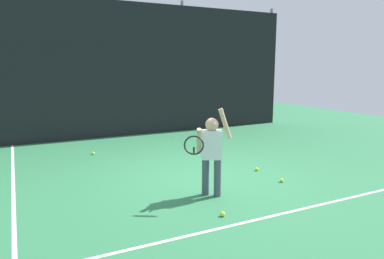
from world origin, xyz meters
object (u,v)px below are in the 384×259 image
object	(u,v)px
tennis_ball_0	(223,214)
tennis_ball_3	(93,153)
tennis_ball_2	(282,180)
tennis_player	(211,150)
tennis_ball_1	(257,169)

from	to	relation	value
tennis_ball_0	tennis_ball_3	distance (m)	4.26
tennis_ball_0	tennis_ball_2	xyz separation A→B (m)	(1.65, 0.75, 0.00)
tennis_player	tennis_ball_2	world-z (taller)	tennis_player
tennis_ball_3	tennis_ball_1	bearing A→B (deg)	-46.73
tennis_player	tennis_ball_2	bearing A→B (deg)	27.54
tennis_ball_0	tennis_ball_3	world-z (taller)	same
tennis_ball_2	tennis_ball_3	size ratio (longest dim) A/B	1.00
tennis_ball_2	tennis_ball_3	xyz separation A→B (m)	(-2.50, 3.42, 0.00)
tennis_ball_2	tennis_ball_0	bearing A→B (deg)	-155.42
tennis_ball_0	tennis_ball_1	xyz separation A→B (m)	(1.68, 1.49, 0.00)
tennis_ball_1	tennis_ball_3	distance (m)	3.69
tennis_player	tennis_ball_0	xyz separation A→B (m)	(-0.24, -0.74, -0.69)
tennis_ball_0	tennis_ball_2	world-z (taller)	same
tennis_ball_1	tennis_ball_0	bearing A→B (deg)	-138.30
tennis_ball_0	tennis_ball_2	size ratio (longest dim) A/B	1.00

